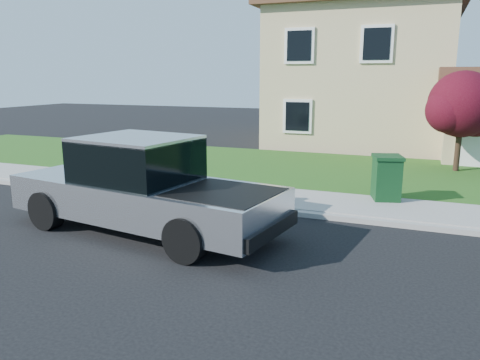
{
  "coord_description": "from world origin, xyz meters",
  "views": [
    {
      "loc": [
        3.04,
        -7.78,
        3.31
      ],
      "look_at": [
        -0.45,
        1.09,
        1.2
      ],
      "focal_mm": 35.0,
      "sensor_mm": 36.0,
      "label": 1
    }
  ],
  "objects_px": {
    "woman": "(193,180)",
    "ornamental_tree": "(463,107)",
    "pickup_truck": "(143,188)",
    "trash_bin": "(387,177)"
  },
  "relations": [
    {
      "from": "ornamental_tree",
      "to": "trash_bin",
      "type": "distance_m",
      "value": 5.75
    },
    {
      "from": "woman",
      "to": "trash_bin",
      "type": "distance_m",
      "value": 5.09
    },
    {
      "from": "pickup_truck",
      "to": "woman",
      "type": "relative_size",
      "value": 3.41
    },
    {
      "from": "pickup_truck",
      "to": "woman",
      "type": "distance_m",
      "value": 1.46
    },
    {
      "from": "pickup_truck",
      "to": "ornamental_tree",
      "type": "distance_m",
      "value": 11.59
    },
    {
      "from": "woman",
      "to": "trash_bin",
      "type": "height_order",
      "value": "woman"
    },
    {
      "from": "pickup_truck",
      "to": "ornamental_tree",
      "type": "bearing_deg",
      "value": 62.86
    },
    {
      "from": "woman",
      "to": "ornamental_tree",
      "type": "relative_size",
      "value": 0.56
    },
    {
      "from": "pickup_truck",
      "to": "trash_bin",
      "type": "xyz_separation_m",
      "value": [
        4.73,
        4.17,
        -0.22
      ]
    },
    {
      "from": "ornamental_tree",
      "to": "pickup_truck",
      "type": "bearing_deg",
      "value": -125.75
    }
  ]
}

